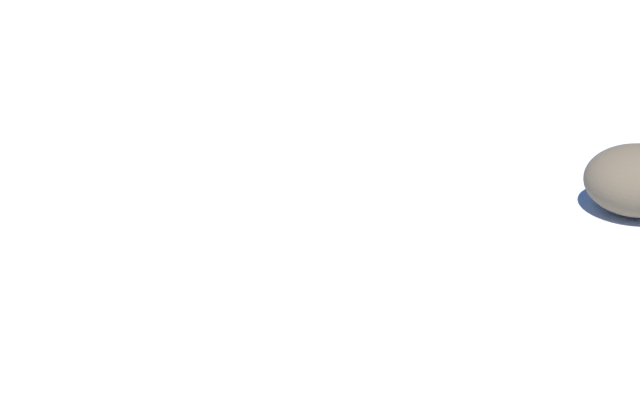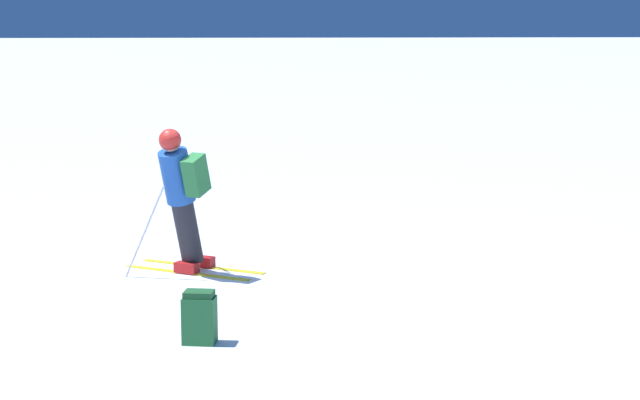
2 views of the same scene
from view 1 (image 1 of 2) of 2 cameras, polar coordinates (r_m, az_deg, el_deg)
exposed_boulder_0 at (r=13.65m, az=19.72°, el=1.20°), size 1.56×1.32×1.01m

